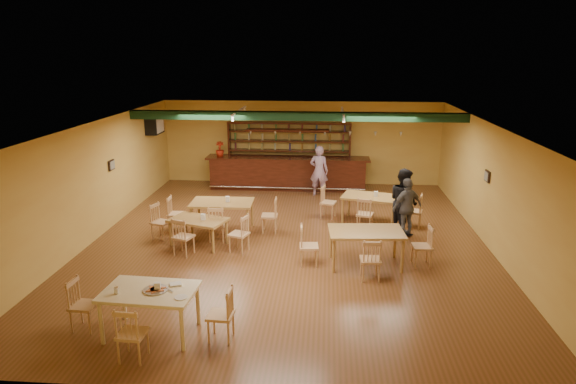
# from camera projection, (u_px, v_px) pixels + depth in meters

# --- Properties ---
(floor) EXTENTS (12.00, 12.00, 0.00)m
(floor) POSITION_uv_depth(u_px,v_px,m) (288.00, 241.00, 12.95)
(floor) COLOR brown
(floor) RESTS_ON ground
(ceiling_beam) EXTENTS (10.00, 0.30, 0.25)m
(ceiling_beam) POSITION_uv_depth(u_px,v_px,m) (296.00, 116.00, 14.86)
(ceiling_beam) COLOR black
(ceiling_beam) RESTS_ON ceiling
(track_rail_left) EXTENTS (0.05, 2.50, 0.05)m
(track_rail_left) POSITION_uv_depth(u_px,v_px,m) (239.00, 111.00, 15.55)
(track_rail_left) COLOR silver
(track_rail_left) RESTS_ON ceiling
(track_rail_right) EXTENTS (0.05, 2.50, 0.05)m
(track_rail_right) POSITION_uv_depth(u_px,v_px,m) (343.00, 112.00, 15.31)
(track_rail_right) COLOR silver
(track_rail_right) RESTS_ON ceiling
(ac_unit) EXTENTS (0.34, 0.70, 0.48)m
(ac_unit) POSITION_uv_depth(u_px,v_px,m) (155.00, 125.00, 16.71)
(ac_unit) COLOR silver
(ac_unit) RESTS_ON wall_left
(picture_left) EXTENTS (0.04, 0.34, 0.28)m
(picture_left) POSITION_uv_depth(u_px,v_px,m) (111.00, 165.00, 13.83)
(picture_left) COLOR black
(picture_left) RESTS_ON wall_left
(picture_right) EXTENTS (0.04, 0.34, 0.28)m
(picture_right) POSITION_uv_depth(u_px,v_px,m) (487.00, 176.00, 12.59)
(picture_right) COLOR black
(picture_right) RESTS_ON wall_right
(bar_counter) EXTENTS (5.72, 0.85, 1.13)m
(bar_counter) POSITION_uv_depth(u_px,v_px,m) (288.00, 173.00, 17.77)
(bar_counter) COLOR black
(bar_counter) RESTS_ON ground
(back_bar_hutch) EXTENTS (4.42, 0.40, 2.28)m
(back_bar_hutch) POSITION_uv_depth(u_px,v_px,m) (289.00, 153.00, 18.22)
(back_bar_hutch) COLOR black
(back_bar_hutch) RESTS_ON ground
(poinsettia) EXTENTS (0.38, 0.38, 0.52)m
(poinsettia) POSITION_uv_depth(u_px,v_px,m) (220.00, 149.00, 17.73)
(poinsettia) COLOR #B02510
(poinsettia) RESTS_ON bar_counter
(dining_table_a) EXTENTS (1.67, 1.02, 0.82)m
(dining_table_a) POSITION_uv_depth(u_px,v_px,m) (223.00, 216.00, 13.60)
(dining_table_a) COLOR #AA7F3C
(dining_table_a) RESTS_ON ground
(dining_table_b) EXTENTS (1.74, 1.30, 0.78)m
(dining_table_b) POSITION_uv_depth(u_px,v_px,m) (370.00, 209.00, 14.31)
(dining_table_b) COLOR #AA7F3C
(dining_table_b) RESTS_ON ground
(dining_table_c) EXTENTS (1.57, 1.22, 0.69)m
(dining_table_c) POSITION_uv_depth(u_px,v_px,m) (199.00, 232.00, 12.61)
(dining_table_c) COLOR #AA7F3C
(dining_table_c) RESTS_ON ground
(dining_table_d) EXTENTS (1.74, 1.12, 0.83)m
(dining_table_d) POSITION_uv_depth(u_px,v_px,m) (365.00, 248.00, 11.41)
(dining_table_d) COLOR #AA7F3C
(dining_table_d) RESTS_ON ground
(near_table) EXTENTS (1.60, 1.08, 0.83)m
(near_table) POSITION_uv_depth(u_px,v_px,m) (151.00, 312.00, 8.61)
(near_table) COLOR beige
(near_table) RESTS_ON ground
(pizza_tray) EXTENTS (0.49, 0.49, 0.01)m
(pizza_tray) POSITION_uv_depth(u_px,v_px,m) (156.00, 290.00, 8.49)
(pizza_tray) COLOR silver
(pizza_tray) RESTS_ON near_table
(parmesan_shaker) EXTENTS (0.08, 0.08, 0.11)m
(parmesan_shaker) POSITION_uv_depth(u_px,v_px,m) (116.00, 291.00, 8.36)
(parmesan_shaker) COLOR #EAE5C6
(parmesan_shaker) RESTS_ON near_table
(napkin_stack) EXTENTS (0.24, 0.21, 0.03)m
(napkin_stack) POSITION_uv_depth(u_px,v_px,m) (176.00, 284.00, 8.68)
(napkin_stack) COLOR white
(napkin_stack) RESTS_ON near_table
(pizza_server) EXTENTS (0.31, 0.27, 0.00)m
(pizza_server) POSITION_uv_depth(u_px,v_px,m) (166.00, 288.00, 8.53)
(pizza_server) COLOR silver
(pizza_server) RESTS_ON pizza_tray
(side_plate) EXTENTS (0.23, 0.23, 0.01)m
(side_plate) POSITION_uv_depth(u_px,v_px,m) (181.00, 297.00, 8.24)
(side_plate) COLOR white
(side_plate) RESTS_ON near_table
(patron_bar) EXTENTS (0.69, 0.52, 1.71)m
(patron_bar) POSITION_uv_depth(u_px,v_px,m) (319.00, 171.00, 16.81)
(patron_bar) COLOR #86479B
(patron_bar) RESTS_ON ground
(patron_right_a) EXTENTS (0.97, 1.06, 1.77)m
(patron_right_a) POSITION_uv_depth(u_px,v_px,m) (403.00, 201.00, 13.35)
(patron_right_a) COLOR black
(patron_right_a) RESTS_ON ground
(patron_right_b) EXTENTS (0.99, 0.81, 1.57)m
(patron_right_b) POSITION_uv_depth(u_px,v_px,m) (407.00, 207.00, 13.14)
(patron_right_b) COLOR slate
(patron_right_b) RESTS_ON ground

